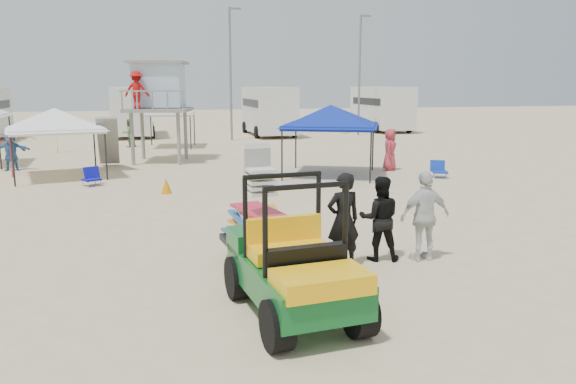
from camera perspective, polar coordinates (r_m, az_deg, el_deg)
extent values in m
plane|color=beige|center=(8.81, 1.71, -12.12)|extent=(140.00, 140.00, 0.00)
cube|color=#0D5822|center=(8.48, 0.59, -8.68)|extent=(1.62, 2.85, 0.48)
cube|color=#FFB40D|center=(8.39, 0.59, -6.79)|extent=(1.31, 0.88, 0.26)
cylinder|color=black|center=(7.56, -1.97, -13.27)|extent=(0.37, 0.73, 0.70)
cube|color=black|center=(10.66, -2.61, -5.41)|extent=(1.42, 1.94, 0.12)
cylinder|color=black|center=(10.63, -5.40, -6.69)|extent=(0.24, 0.50, 0.48)
imported|color=black|center=(10.66, 5.63, -2.87)|extent=(0.71, 0.51, 1.83)
imported|color=black|center=(11.21, 9.28, -2.67)|extent=(0.97, 0.85, 1.68)
imported|color=silver|center=(11.34, 13.74, -2.41)|extent=(1.07, 0.49, 1.79)
cylinder|color=gray|center=(24.88, -15.10, 5.19)|extent=(0.16, 0.16, 2.26)
cube|color=gray|center=(25.79, -12.99, 8.15)|extent=(3.24, 3.24, 0.14)
cube|color=#ACC6DE|center=(26.04, -13.10, 10.50)|extent=(2.42, 2.22, 1.90)
imported|color=#B20F0F|center=(24.86, -14.71, 9.98)|extent=(1.02, 0.59, 1.59)
cylinder|color=black|center=(19.58, 1.37, 3.63)|extent=(0.06, 0.06, 1.93)
pyramid|color=#0E239A|center=(21.41, 4.36, 8.84)|extent=(4.39, 4.39, 0.80)
cube|color=#0E239A|center=(21.46, 4.33, 6.70)|extent=(4.39, 4.39, 0.18)
cylinder|color=black|center=(21.55, -26.92, 2.99)|extent=(0.06, 0.06, 1.84)
pyramid|color=white|center=(22.64, -22.67, 7.90)|extent=(3.80, 3.80, 0.80)
cube|color=white|center=(22.68, -22.52, 5.89)|extent=(3.80, 3.80, 0.18)
cylinder|color=black|center=(30.61, -14.10, 5.90)|extent=(0.06, 0.06, 1.90)
pyramid|color=silver|center=(31.78, -12.02, 9.24)|extent=(3.02, 3.02, 0.80)
cube|color=silver|center=(31.81, -11.96, 7.80)|extent=(3.02, 3.02, 0.18)
imported|color=red|center=(23.31, -26.31, 3.42)|extent=(2.44, 2.47, 1.73)
imported|color=gold|center=(30.82, -22.41, 5.25)|extent=(2.53, 2.54, 1.70)
cone|color=orange|center=(18.36, -12.27, 0.63)|extent=(0.34, 0.34, 0.50)
cube|color=#0E10A1|center=(20.43, -19.34, 1.20)|extent=(0.71, 0.70, 0.06)
cube|color=#0E10A1|center=(20.64, -19.32, 1.86)|extent=(0.56, 0.41, 0.44)
cylinder|color=#B2B2B7|center=(20.27, -19.98, 0.74)|extent=(0.03, 0.03, 0.20)
cube|color=#1019AD|center=(19.82, -2.69, 1.53)|extent=(0.57, 0.53, 0.06)
cube|color=#1019AD|center=(20.02, -2.84, 2.20)|extent=(0.55, 0.20, 0.44)
cylinder|color=#B2B2B7|center=(19.60, -3.20, 1.06)|extent=(0.03, 0.03, 0.20)
cube|color=#0F31AB|center=(21.70, 15.20, 1.97)|extent=(0.69, 0.67, 0.06)
cube|color=#0F31AB|center=(21.88, 14.92, 2.59)|extent=(0.56, 0.37, 0.44)
cylinder|color=#B2B2B7|center=(21.44, 14.93, 1.56)|extent=(0.03, 0.03, 0.20)
cube|color=silver|center=(39.33, -15.55, 8.04)|extent=(2.50, 6.50, 3.00)
cube|color=black|center=(39.31, -15.58, 8.69)|extent=(2.54, 5.20, 0.50)
cylinder|color=black|center=(37.38, -17.42, 5.73)|extent=(0.25, 0.80, 0.80)
cube|color=silver|center=(38.71, -2.02, 8.38)|extent=(2.50, 7.00, 3.00)
cube|color=black|center=(38.70, -2.02, 9.05)|extent=(2.54, 5.60, 0.50)
cylinder|color=black|center=(36.36, -3.18, 6.08)|extent=(0.25, 0.80, 0.80)
cube|color=silver|center=(42.94, 9.49, 8.49)|extent=(2.50, 6.60, 3.00)
cube|color=black|center=(42.93, 9.51, 9.09)|extent=(2.54, 5.28, 0.50)
cylinder|color=black|center=(40.59, 9.01, 6.46)|extent=(0.25, 0.80, 0.80)
cylinder|color=slate|center=(35.19, -5.85, 11.75)|extent=(0.14, 0.14, 8.00)
cylinder|color=slate|center=(38.99, 7.28, 11.63)|extent=(0.14, 0.14, 8.00)
imported|color=teal|center=(25.28, -26.35, 3.76)|extent=(1.52, 0.62, 1.59)
imported|color=#B83442|center=(23.06, 10.31, 4.26)|extent=(0.91, 0.99, 1.69)
imported|color=#D5BB4F|center=(40.15, 5.58, 7.09)|extent=(0.43, 0.62, 1.63)
imported|color=#587A49|center=(32.50, -15.86, 5.77)|extent=(0.95, 0.90, 1.55)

